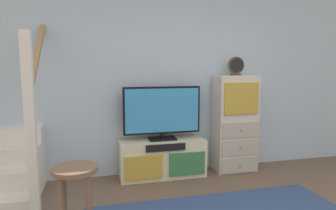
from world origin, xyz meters
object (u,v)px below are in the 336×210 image
Objects in this scene: media_console at (163,158)px; desk_clock at (236,66)px; television at (162,112)px; bar_stool_near at (76,192)px; side_cabinet at (235,124)px.

desk_clock is (1.04, -0.00, 1.23)m from media_console.
television is 4.08× the size of desk_clock.
bar_stool_near is (-1.02, -1.56, -0.34)m from television.
media_console is 1.87m from bar_stool_near.
desk_clock is (1.04, -0.03, 0.60)m from television.
side_cabinet is (1.05, -0.01, -0.21)m from television.
bar_stool_near reaches higher than media_console.
television reaches higher than bar_stool_near.
media_console is 1.13m from side_cabinet.
side_cabinet is at bearing 42.47° from desk_clock.
television is at bearing 179.25° from side_cabinet.
desk_clock reaches higher than side_cabinet.
television is 1.89m from bar_stool_near.
television is 0.76× the size of side_cabinet.
side_cabinet reaches higher than bar_stool_near.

